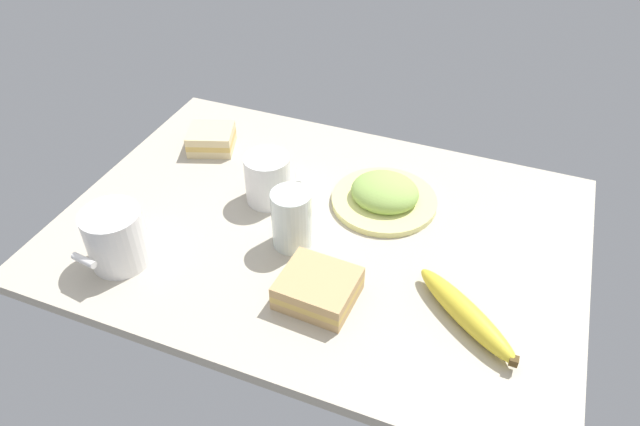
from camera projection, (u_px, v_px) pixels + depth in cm
name	position (u px, v px, depth cm)	size (l,w,h in cm)	color
tabletop	(320.00, 230.00, 102.60)	(90.00, 64.00, 2.00)	#BCB29E
plate_of_food	(385.00, 195.00, 105.67)	(19.39, 19.39, 5.62)	#EAE58C
coffee_mug_black	(268.00, 178.00, 104.80)	(10.68, 8.33, 9.28)	white
coffee_mug_milky	(115.00, 237.00, 92.12)	(9.53, 12.08, 10.00)	white
sandwich_main	(318.00, 288.00, 87.69)	(11.82, 10.76, 4.40)	tan
sandwich_side	(211.00, 139.00, 119.44)	(11.23, 10.68, 4.40)	beige
glass_of_milk	(292.00, 221.00, 95.56)	(6.68, 6.68, 10.54)	silver
banana	(466.00, 313.00, 84.38)	(18.33, 15.41, 3.69)	yellow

